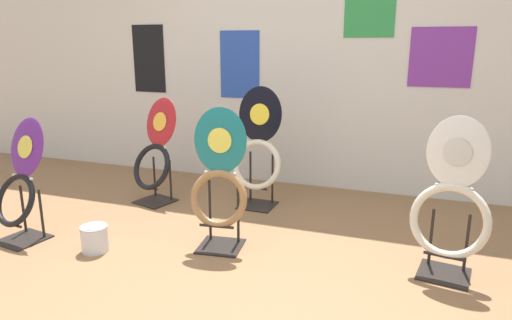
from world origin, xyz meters
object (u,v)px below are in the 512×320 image
(toilet_seat_display_teal_sax, at_px, (219,186))
(toilet_seat_display_jazz_black, at_px, (258,153))
(toilet_seat_display_white_plain, at_px, (451,210))
(paint_can, at_px, (95,238))
(toilet_seat_display_crimson_swirl, at_px, (155,155))
(toilet_seat_display_purple_note, at_px, (20,186))

(toilet_seat_display_teal_sax, bearing_deg, toilet_seat_display_jazz_black, 92.39)
(toilet_seat_display_white_plain, bearing_deg, toilet_seat_display_jazz_black, 152.59)
(toilet_seat_display_jazz_black, bearing_deg, toilet_seat_display_teal_sax, -87.61)
(toilet_seat_display_jazz_black, relative_size, paint_can, 5.57)
(toilet_seat_display_white_plain, distance_m, paint_can, 2.18)
(toilet_seat_display_jazz_black, distance_m, toilet_seat_display_white_plain, 1.59)
(toilet_seat_display_jazz_black, relative_size, toilet_seat_display_crimson_swirl, 1.12)
(toilet_seat_display_jazz_black, relative_size, toilet_seat_display_teal_sax, 1.06)
(toilet_seat_display_teal_sax, bearing_deg, paint_can, -156.15)
(toilet_seat_display_purple_note, distance_m, paint_can, 0.64)
(toilet_seat_display_jazz_black, height_order, toilet_seat_display_white_plain, toilet_seat_display_jazz_black)
(toilet_seat_display_teal_sax, distance_m, toilet_seat_display_crimson_swirl, 1.09)
(toilet_seat_display_teal_sax, height_order, toilet_seat_display_crimson_swirl, toilet_seat_display_teal_sax)
(toilet_seat_display_jazz_black, height_order, toilet_seat_display_purple_note, toilet_seat_display_jazz_black)
(toilet_seat_display_white_plain, relative_size, toilet_seat_display_crimson_swirl, 1.07)
(toilet_seat_display_white_plain, height_order, toilet_seat_display_crimson_swirl, toilet_seat_display_white_plain)
(toilet_seat_display_teal_sax, bearing_deg, toilet_seat_display_white_plain, 3.95)
(toilet_seat_display_purple_note, bearing_deg, toilet_seat_display_crimson_swirl, 65.89)
(toilet_seat_display_white_plain, xyz_separation_m, toilet_seat_display_teal_sax, (-1.37, -0.09, 0.02))
(toilet_seat_display_jazz_black, xyz_separation_m, toilet_seat_display_crimson_swirl, (-0.84, -0.18, -0.04))
(toilet_seat_display_teal_sax, xyz_separation_m, paint_can, (-0.74, -0.33, -0.33))
(toilet_seat_display_purple_note, bearing_deg, toilet_seat_display_white_plain, 8.98)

